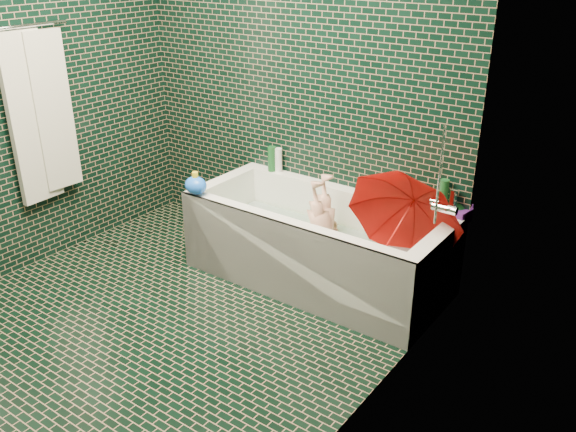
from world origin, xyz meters
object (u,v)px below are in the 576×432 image
Objects in this scene: child at (324,236)px; bathtub at (316,252)px; rubber_duck at (417,202)px; bath_toy at (196,185)px; umbrella at (396,230)px.

bathtub is at bearing -22.84° from child.
child is 7.22× the size of rubber_duck.
child is 0.91m from bath_toy.
bathtub is at bearing -175.69° from umbrella.
rubber_duck is at bearing 31.82° from bathtub.
rubber_duck is (0.53, 0.33, 0.38)m from bathtub.
umbrella is (0.56, -0.01, 0.32)m from bathtub.
rubber_duck is (0.51, 0.27, 0.28)m from child.
umbrella reaches higher than child.
rubber_duck is at bearing 100.52° from umbrella.
bathtub is 9.56× the size of bath_toy.
umbrella is 1.35m from bath_toy.
umbrella reaches higher than bath_toy.
bath_toy is at bearing -160.91° from umbrella.
bathtub is 0.12m from child.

